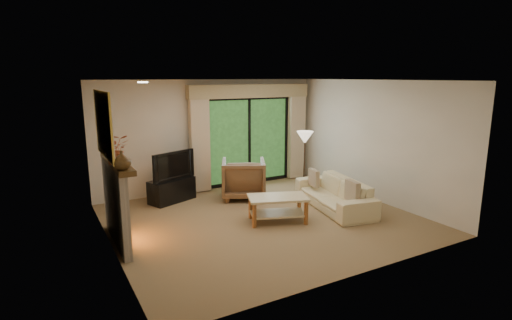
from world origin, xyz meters
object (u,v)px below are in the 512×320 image
media_console (172,190)px  armchair (244,179)px  sofa (334,194)px  coffee_table (278,209)px

media_console → armchair: armchair is taller
sofa → coffee_table: size_ratio=1.92×
armchair → media_console: bearing=7.5°
media_console → sofa: size_ratio=0.48×
armchair → sofa: armchair is taller
media_console → coffee_table: size_ratio=0.91×
media_console → armchair: 1.59m
media_console → coffee_table: bearing=-79.8°
armchair → coffee_table: 1.68m
armchair → sofa: bearing=156.3°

